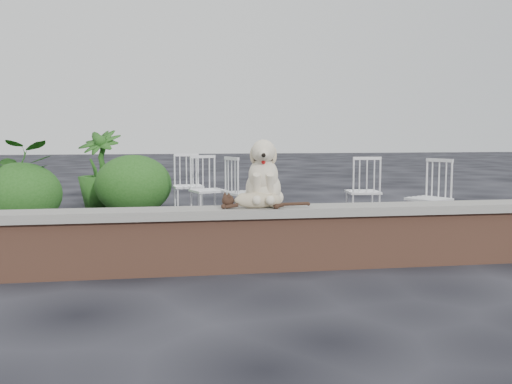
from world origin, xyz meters
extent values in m
plane|color=black|center=(0.00, 0.00, 0.00)|extent=(60.00, 60.00, 0.00)
cube|color=brown|center=(0.00, 0.00, 0.25)|extent=(6.00, 0.30, 0.50)
cube|color=slate|center=(0.00, 0.00, 0.54)|extent=(6.20, 0.40, 0.08)
imported|color=#1E4C15|center=(-3.45, 3.44, 0.58)|extent=(1.26, 1.17, 1.16)
imported|color=#1E4C15|center=(-2.41, 4.96, 0.65)|extent=(0.99, 0.99, 1.30)
ellipsoid|color=#1E4C15|center=(-3.33, 3.32, 0.40)|extent=(1.13, 1.04, 0.89)
ellipsoid|color=#1E4C15|center=(-1.83, 4.25, 0.43)|extent=(1.21, 1.11, 0.96)
ellipsoid|color=#1E4C15|center=(-2.03, 5.25, 0.32)|extent=(0.91, 0.83, 0.72)
camera|label=1|loc=(-1.40, -5.20, 1.26)|focal=40.85mm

